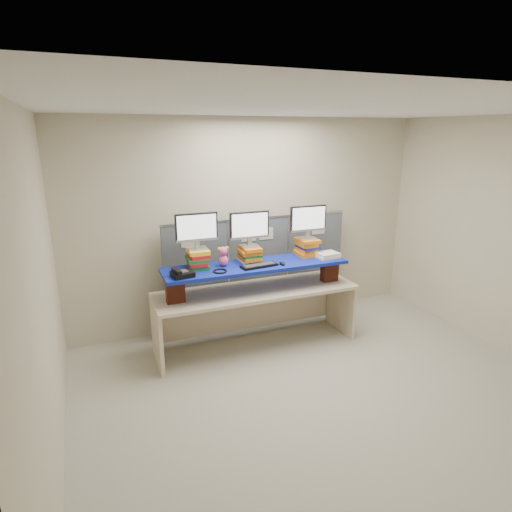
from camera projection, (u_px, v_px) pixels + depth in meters
name	position (u px, v px, depth m)	size (l,w,h in m)	color
room	(331.00, 263.00, 4.07)	(5.00, 4.00, 2.80)	beige
cubicle_partition	(258.00, 272.00, 5.83)	(2.60, 0.06, 1.53)	#4A5057
desk	(256.00, 301.00, 5.26)	(2.50, 0.78, 0.76)	beige
brick_pier_left	(175.00, 290.00, 4.78)	(0.21, 0.11, 0.28)	maroon
brick_pier_right	(329.00, 270.00, 5.48)	(0.21, 0.11, 0.28)	maroon
blue_board	(256.00, 266.00, 5.13)	(2.24, 0.56, 0.04)	navy
book_stack_left	(198.00, 259.00, 4.96)	(0.28, 0.33, 0.22)	#1C6C31
book_stack_center	(250.00, 254.00, 5.19)	(0.25, 0.31, 0.19)	white
book_stack_right	(307.00, 247.00, 5.47)	(0.27, 0.30, 0.21)	orange
monitor_left	(197.00, 229.00, 4.86)	(0.49, 0.14, 0.43)	#A3A2A7
monitor_center	(250.00, 227.00, 5.10)	(0.49, 0.14, 0.43)	#A3A2A7
monitor_right	(308.00, 220.00, 5.37)	(0.49, 0.14, 0.43)	#A3A2A7
keyboard	(259.00, 266.00, 5.02)	(0.46, 0.19, 0.03)	black
mouse	(282.00, 263.00, 5.10)	(0.06, 0.11, 0.03)	black
desk_phone	(182.00, 274.00, 4.67)	(0.25, 0.23, 0.09)	black
headset	(220.00, 271.00, 4.84)	(0.16, 0.16, 0.02)	black
plush_toy	(223.00, 256.00, 5.02)	(0.14, 0.10, 0.24)	pink
binder_stack	(327.00, 255.00, 5.38)	(0.29, 0.24, 0.07)	silver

